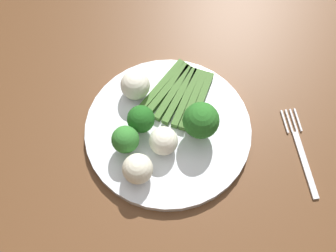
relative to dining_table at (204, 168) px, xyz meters
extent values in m
cube|color=gray|center=(0.00, 0.00, -0.65)|extent=(6.00, 6.00, 0.02)
cube|color=brown|center=(0.00, 0.00, 0.08)|extent=(1.43, 0.87, 0.04)
cylinder|color=white|center=(-0.07, 0.03, 0.11)|extent=(0.28, 0.28, 0.01)
cube|color=#3D6626|center=(-0.08, 0.11, 0.12)|extent=(0.08, 0.11, 0.01)
cube|color=#3D6626|center=(-0.07, 0.10, 0.12)|extent=(0.08, 0.11, 0.01)
cube|color=#3D6626|center=(-0.06, 0.09, 0.12)|extent=(0.07, 0.11, 0.01)
cube|color=#3D6626|center=(-0.05, 0.09, 0.12)|extent=(0.06, 0.12, 0.01)
cube|color=#3D6626|center=(-0.04, 0.08, 0.12)|extent=(0.05, 0.12, 0.01)
cube|color=#3D6626|center=(-0.03, 0.08, 0.12)|extent=(0.05, 0.12, 0.01)
cube|color=#3D6626|center=(-0.02, 0.08, 0.12)|extent=(0.05, 0.12, 0.01)
cylinder|color=#609E3D|center=(-0.14, -0.01, 0.12)|extent=(0.02, 0.02, 0.02)
sphere|color=#337A2D|center=(-0.14, -0.01, 0.15)|extent=(0.04, 0.04, 0.04)
cylinder|color=#4C7F2B|center=(-0.11, 0.02, 0.12)|extent=(0.02, 0.02, 0.02)
sphere|color=#1E5B1C|center=(-0.11, 0.02, 0.15)|extent=(0.05, 0.05, 0.05)
cylinder|color=#568E33|center=(-0.02, 0.02, 0.13)|extent=(0.02, 0.02, 0.02)
sphere|color=#286B23|center=(-0.02, 0.02, 0.16)|extent=(0.06, 0.06, 0.06)
sphere|color=white|center=(-0.08, -0.01, 0.14)|extent=(0.05, 0.05, 0.05)
sphere|color=silver|center=(-0.11, -0.06, 0.14)|extent=(0.05, 0.05, 0.05)
sphere|color=white|center=(-0.13, 0.09, 0.14)|extent=(0.05, 0.05, 0.05)
cube|color=silver|center=(0.16, -0.03, 0.10)|extent=(0.03, 0.12, 0.00)
cube|color=silver|center=(0.16, 0.06, 0.10)|extent=(0.01, 0.04, 0.00)
cube|color=silver|center=(0.15, 0.06, 0.10)|extent=(0.01, 0.04, 0.00)
cube|color=silver|center=(0.14, 0.05, 0.10)|extent=(0.01, 0.04, 0.00)
cube|color=silver|center=(0.13, 0.05, 0.10)|extent=(0.01, 0.04, 0.00)
camera|label=1|loc=(-0.06, -0.28, 0.72)|focal=42.36mm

